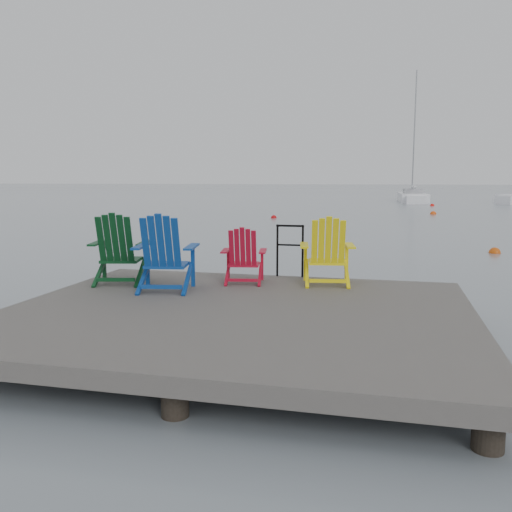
% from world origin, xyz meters
% --- Properties ---
extents(ground, '(400.00, 400.00, 0.00)m').
position_xyz_m(ground, '(0.00, 0.00, 0.00)').
color(ground, slate).
rests_on(ground, ground).
extents(dock, '(6.00, 5.00, 1.40)m').
position_xyz_m(dock, '(0.00, 0.00, 0.35)').
color(dock, '#2C2A27').
rests_on(dock, ground).
extents(handrail, '(0.48, 0.04, 0.90)m').
position_xyz_m(handrail, '(0.25, 2.45, 1.04)').
color(handrail, black).
rests_on(handrail, dock).
extents(chair_green, '(1.03, 0.97, 1.12)m').
position_xyz_m(chair_green, '(-2.30, 1.19, 1.07)').
color(chair_green, '#0A3718').
rests_on(chair_green, dock).
extents(chair_blue, '(1.02, 0.97, 1.15)m').
position_xyz_m(chair_blue, '(-1.37, 0.82, 1.08)').
color(chair_blue, navy).
rests_on(chair_blue, dock).
extents(chair_red, '(0.80, 0.75, 0.90)m').
position_xyz_m(chair_red, '(-0.37, 1.68, 0.95)').
color(chair_red, '#B00C24').
rests_on(chair_red, dock).
extents(chair_yellow, '(0.95, 0.89, 1.08)m').
position_xyz_m(chair_yellow, '(0.95, 1.87, 1.04)').
color(chair_yellow, yellow).
rests_on(chair_yellow, dock).
extents(sailboat_near, '(2.65, 9.16, 12.46)m').
position_xyz_m(sailboat_near, '(4.18, 47.08, 0.35)').
color(sailboat_near, white).
rests_on(sailboat_near, ground).
extents(buoy_a, '(0.34, 0.34, 0.34)m').
position_xyz_m(buoy_a, '(4.99, 10.39, 0.00)').
color(buoy_a, '#CC4C0C').
rests_on(buoy_a, ground).
extents(buoy_b, '(0.32, 0.32, 0.32)m').
position_xyz_m(buoy_b, '(-4.25, 22.87, 0.00)').
color(buoy_b, '#B90A0D').
rests_on(buoy_b, ground).
extents(buoy_c, '(0.38, 0.38, 0.38)m').
position_xyz_m(buoy_c, '(4.65, 28.38, 0.00)').
color(buoy_c, '#E7490D').
rests_on(buoy_c, ground).
extents(buoy_d, '(0.35, 0.35, 0.35)m').
position_xyz_m(buoy_d, '(5.41, 39.14, 0.00)').
color(buoy_d, red).
rests_on(buoy_d, ground).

